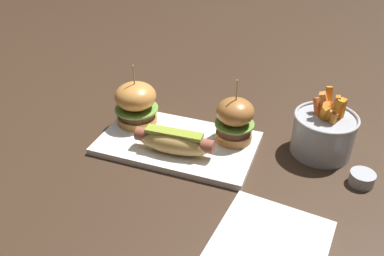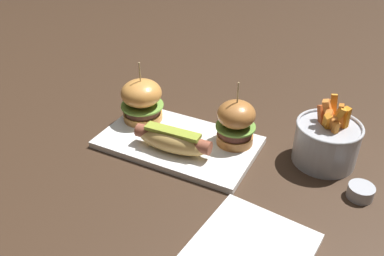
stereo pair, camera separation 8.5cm
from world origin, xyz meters
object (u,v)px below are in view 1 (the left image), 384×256
at_px(platter_main, 178,143).
at_px(slider_left, 136,103).
at_px(slider_right, 235,120).
at_px(side_plate, 270,243).
at_px(hot_dog, 174,141).
at_px(sauce_ramekin, 362,178).
at_px(fries_bucket, 324,132).

height_order(platter_main, slider_left, slider_left).
bearing_deg(slider_right, side_plate, -62.39).
relative_size(hot_dog, side_plate, 0.96).
relative_size(platter_main, slider_left, 2.36).
height_order(hot_dog, sauce_ramekin, hot_dog).
bearing_deg(slider_left, slider_right, 1.72).
height_order(platter_main, sauce_ramekin, sauce_ramekin).
xyz_separation_m(platter_main, slider_left, (-0.12, 0.04, 0.06)).
height_order(slider_left, side_plate, slider_left).
bearing_deg(platter_main, sauce_ramekin, 1.03).
relative_size(platter_main, side_plate, 1.91).
xyz_separation_m(platter_main, slider_right, (0.11, 0.05, 0.06)).
height_order(hot_dog, slider_right, slider_right).
xyz_separation_m(hot_dog, side_plate, (0.23, -0.16, -0.03)).
relative_size(platter_main, hot_dog, 2.00).
distance_m(slider_right, fries_bucket, 0.19).
relative_size(slider_right, side_plate, 0.82).
bearing_deg(sauce_ramekin, hot_dog, -172.74).
bearing_deg(slider_right, fries_bucket, 12.94).
bearing_deg(hot_dog, side_plate, -35.05).
xyz_separation_m(platter_main, fries_bucket, (0.29, 0.09, 0.04)).
bearing_deg(platter_main, fries_bucket, 16.81).
bearing_deg(slider_left, side_plate, -34.19).
bearing_deg(slider_right, hot_dog, -139.73).
bearing_deg(hot_dog, fries_bucket, 24.40).
bearing_deg(platter_main, slider_left, 160.94).
distance_m(platter_main, fries_bucket, 0.31).
relative_size(slider_left, fries_bucket, 0.99).
relative_size(hot_dog, slider_left, 1.18).
distance_m(fries_bucket, sauce_ramekin, 0.12).
height_order(sauce_ramekin, side_plate, sauce_ramekin).
height_order(platter_main, slider_right, slider_right).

